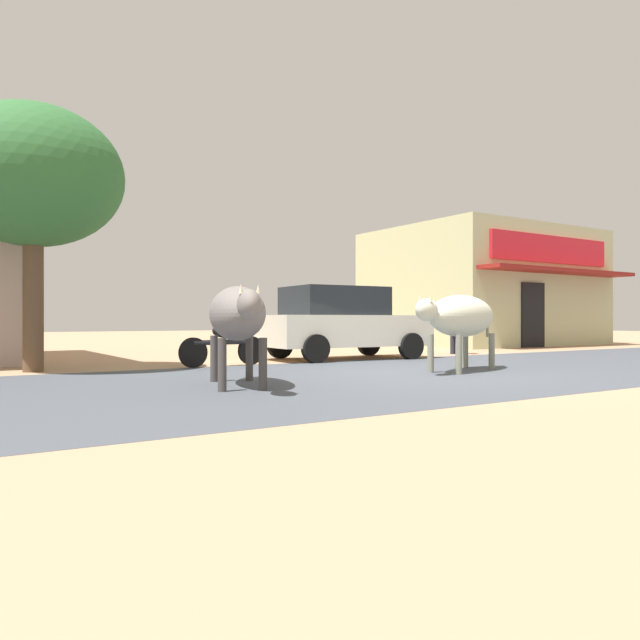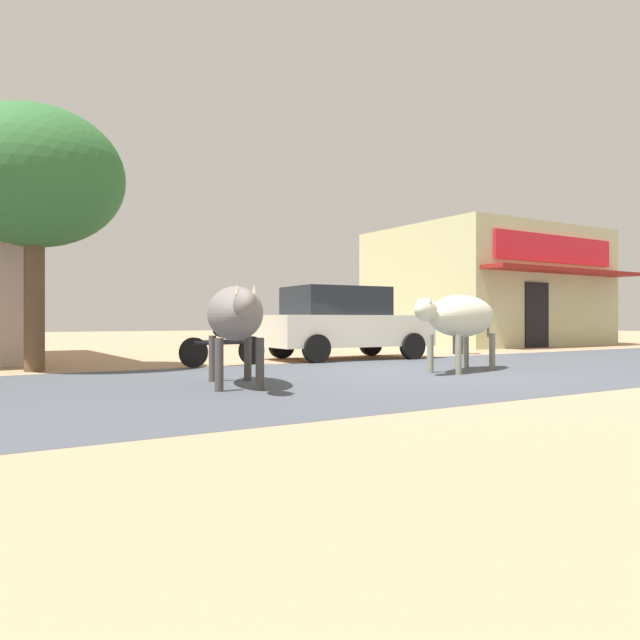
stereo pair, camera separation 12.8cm
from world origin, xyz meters
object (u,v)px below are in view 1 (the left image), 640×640
Objects in this scene: roadside_tree at (33,178)px; cow_far_dark at (461,317)px; parked_hatchback_car at (342,322)px; cow_near_brown at (237,314)px; pedestrian_by_shop at (455,319)px; parked_motorcycle at (224,342)px.

roadside_tree is 1.72× the size of cow_far_dark.
cow_far_dark is (-0.11, -3.81, 0.11)m from parked_hatchback_car.
parked_hatchback_car reaches higher than cow_far_dark.
cow_far_dark is (4.33, 0.11, -0.02)m from cow_near_brown.
cow_near_brown is at bearing -63.52° from roadside_tree.
pedestrian_by_shop is (3.56, -0.06, 0.07)m from parked_hatchback_car.
cow_near_brown is at bearing -154.29° from pedestrian_by_shop.
roadside_tree reaches higher than cow_near_brown.
parked_hatchback_car is 3.81m from cow_far_dark.
parked_hatchback_car reaches higher than cow_near_brown.
parked_hatchback_car is 2.50× the size of pedestrian_by_shop.
cow_near_brown is 4.33m from cow_far_dark.
cow_far_dark reaches higher than parked_motorcycle.
cow_far_dark is 5.24m from pedestrian_by_shop.
pedestrian_by_shop is at bearing -0.97° from parked_hatchback_car.
parked_motorcycle is at bearing 132.49° from cow_far_dark.
pedestrian_by_shop is (6.69, 0.45, 0.45)m from parked_motorcycle.
parked_hatchback_car is 1.56× the size of cow_near_brown.
parked_hatchback_car is 5.91m from cow_near_brown.
cow_near_brown is at bearing -138.59° from parked_hatchback_car.
roadside_tree reaches higher than pedestrian_by_shop.
parked_hatchback_car is at bearing 41.41° from cow_near_brown.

